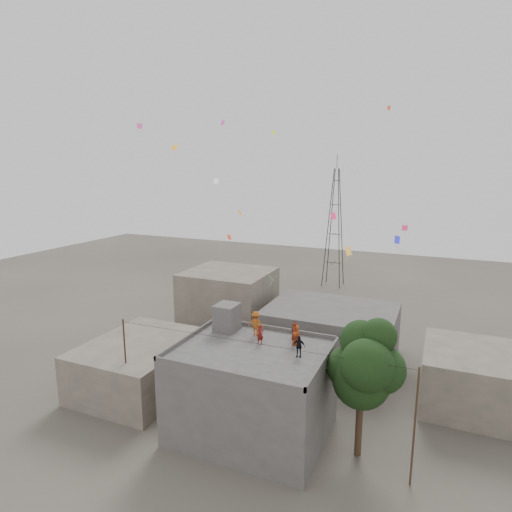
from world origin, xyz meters
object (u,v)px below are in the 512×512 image
(stair_head_box, at_px, (227,317))
(person_red_adult, at_px, (295,333))
(transmission_tower, at_px, (335,228))
(person_dark_adult, at_px, (299,346))
(tree, at_px, (365,366))

(stair_head_box, xyz_separation_m, person_red_adult, (5.54, -0.64, -0.17))
(transmission_tower, distance_m, person_dark_adult, 40.43)
(person_red_adult, bearing_deg, tree, -167.82)
(transmission_tower, bearing_deg, person_red_adult, -80.54)
(stair_head_box, height_order, tree, tree)
(stair_head_box, relative_size, person_dark_adult, 1.41)
(person_red_adult, distance_m, person_dark_adult, 1.89)
(stair_head_box, height_order, person_dark_adult, stair_head_box)
(stair_head_box, xyz_separation_m, person_dark_adult, (6.38, -2.32, -0.29))
(transmission_tower, bearing_deg, stair_head_box, -88.77)
(tree, bearing_deg, stair_head_box, 169.26)
(stair_head_box, relative_size, person_red_adult, 1.21)
(stair_head_box, distance_m, person_red_adult, 5.58)
(tree, bearing_deg, person_red_adult, 164.78)
(transmission_tower, distance_m, person_red_adult, 38.62)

